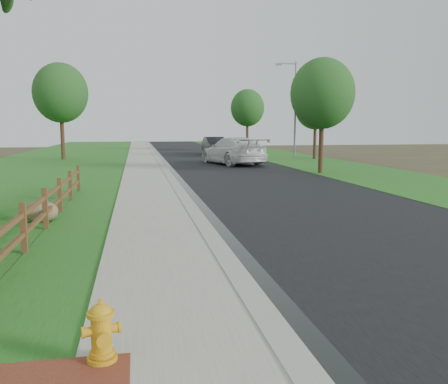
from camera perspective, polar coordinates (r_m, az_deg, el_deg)
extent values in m
plane|color=#3A341F|center=(5.76, 3.74, -19.43)|extent=(120.00, 120.00, 0.00)
cube|color=black|center=(40.47, -2.15, 4.15)|extent=(8.00, 90.00, 0.02)
cube|color=gray|center=(40.08, -8.12, 4.11)|extent=(0.40, 90.00, 0.12)
cube|color=black|center=(40.09, -7.62, 4.06)|extent=(0.50, 90.00, 0.00)
cube|color=gray|center=(40.04, -9.98, 4.05)|extent=(2.20, 90.00, 0.10)
cube|color=#17521C|center=(40.07, -12.71, 3.95)|extent=(1.60, 90.00, 0.06)
cube|color=#17521C|center=(40.60, -20.07, 3.70)|extent=(9.00, 90.00, 0.04)
cube|color=#17521C|center=(42.03, 7.22, 4.24)|extent=(6.00, 90.00, 0.04)
cube|color=#4E2E1A|center=(10.63, -22.96, -4.11)|extent=(0.12, 0.12, 1.10)
cube|color=#4E2E1A|center=(12.94, -20.71, -1.94)|extent=(0.12, 0.12, 1.10)
cube|color=#4E2E1A|center=(15.28, -19.15, -0.43)|extent=(0.12, 0.12, 1.10)
cube|color=#4E2E1A|center=(17.64, -18.00, 0.68)|extent=(0.12, 0.12, 1.10)
cube|color=#4E2E1A|center=(20.00, -17.13, 1.53)|extent=(0.12, 0.12, 1.10)
cube|color=#4E2E1A|center=(9.51, -24.47, -6.17)|extent=(0.08, 2.35, 0.10)
cube|color=#4E2E1A|center=(9.42, -24.61, -3.81)|extent=(0.08, 2.35, 0.10)
cube|color=#4E2E1A|center=(11.80, -21.70, -3.40)|extent=(0.08, 2.35, 0.10)
cube|color=#4E2E1A|center=(11.73, -21.80, -1.48)|extent=(0.08, 2.35, 0.10)
cube|color=#4E2E1A|center=(14.12, -19.85, -1.52)|extent=(0.08, 2.35, 0.10)
cube|color=#4E2E1A|center=(14.07, -19.92, 0.09)|extent=(0.08, 2.35, 0.10)
cube|color=#4E2E1A|center=(16.47, -18.52, -0.18)|extent=(0.08, 2.35, 0.10)
cube|color=#4E2E1A|center=(16.42, -18.58, 1.20)|extent=(0.08, 2.35, 0.10)
cube|color=#4E2E1A|center=(18.83, -17.53, 0.83)|extent=(0.08, 2.35, 0.10)
cube|color=#4E2E1A|center=(18.79, -17.58, 2.04)|extent=(0.08, 2.35, 0.10)
cylinder|color=gold|center=(5.65, -14.43, -18.81)|extent=(0.33, 0.33, 0.06)
cylinder|color=gold|center=(5.54, -14.53, -16.40)|extent=(0.22, 0.22, 0.50)
cylinder|color=gold|center=(5.62, -14.46, -18.20)|extent=(0.27, 0.27, 0.05)
cylinder|color=gold|center=(5.44, -14.62, -13.99)|extent=(0.30, 0.30, 0.05)
ellipsoid|color=gold|center=(5.43, -14.63, -13.80)|extent=(0.24, 0.24, 0.18)
cylinder|color=gold|center=(5.39, -14.67, -12.66)|extent=(0.05, 0.05, 0.07)
cylinder|color=gold|center=(5.39, -14.31, -16.73)|extent=(0.17, 0.14, 0.14)
cylinder|color=gold|center=(5.49, -16.31, -15.90)|extent=(0.15, 0.14, 0.12)
cylinder|color=gold|center=(5.53, -12.81, -15.60)|extent=(0.15, 0.14, 0.12)
imported|color=silver|center=(33.15, 1.06, 4.98)|extent=(4.16, 6.95, 1.89)
imported|color=black|center=(43.87, 0.63, 5.51)|extent=(3.17, 5.08, 1.61)
imported|color=black|center=(45.08, -1.09, 5.60)|extent=(1.96, 5.09, 1.66)
cylinder|color=slate|center=(40.33, 8.56, 9.67)|extent=(0.16, 0.16, 7.92)
cube|color=slate|center=(40.39, 7.71, 15.07)|extent=(1.59, 0.16, 0.11)
cube|color=slate|center=(40.12, 6.60, 15.01)|extent=(0.49, 0.21, 0.16)
ellipsoid|color=brown|center=(14.01, -21.16, -2.26)|extent=(1.06, 0.90, 0.61)
cylinder|color=#342215|center=(27.37, 11.62, 6.28)|extent=(0.27, 0.27, 3.91)
ellipsoid|color=#1A481C|center=(27.42, 11.76, 11.53)|extent=(3.57, 3.57, 3.93)
cylinder|color=#342215|center=(40.04, -18.88, 6.98)|extent=(0.32, 0.32, 4.61)
ellipsoid|color=#1A481C|center=(40.12, -19.07, 11.21)|extent=(4.25, 4.25, 4.68)
cylinder|color=#342215|center=(39.26, 10.88, 6.60)|extent=(0.26, 0.26, 3.72)
ellipsoid|color=#1A481C|center=(39.28, 10.97, 10.09)|extent=(3.37, 3.37, 3.70)
cylinder|color=#342215|center=(50.91, 2.82, 7.17)|extent=(0.28, 0.28, 4.03)
ellipsoid|color=#1A481C|center=(50.94, 2.84, 10.08)|extent=(3.56, 3.56, 3.92)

